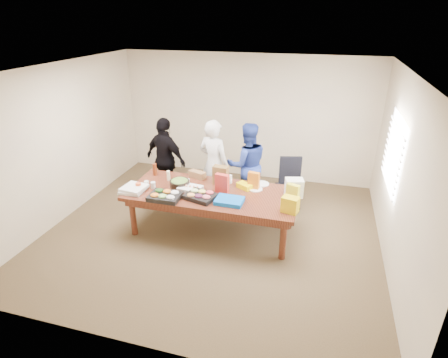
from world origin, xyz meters
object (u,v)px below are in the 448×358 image
(person_right, at_px, (247,165))
(salad_bowl, at_px, (180,183))
(office_chair, at_px, (288,187))
(sheet_cake, at_px, (190,189))
(person_center, at_px, (214,164))
(conference_table, at_px, (212,212))

(person_right, distance_m, salad_bowl, 1.44)
(office_chair, distance_m, person_right, 0.87)
(sheet_cake, bearing_deg, person_center, 91.08)
(conference_table, height_order, sheet_cake, sheet_cake)
(conference_table, relative_size, office_chair, 2.88)
(person_center, relative_size, sheet_cake, 4.63)
(conference_table, xyz_separation_m, office_chair, (1.14, 1.08, 0.11))
(conference_table, bearing_deg, sheet_cake, -174.13)
(sheet_cake, bearing_deg, salad_bowl, 164.91)
(office_chair, relative_size, sheet_cake, 2.64)
(office_chair, distance_m, salad_bowl, 2.04)
(sheet_cake, height_order, salad_bowl, salad_bowl)
(conference_table, height_order, person_center, person_center)
(person_center, bearing_deg, office_chair, -156.85)
(conference_table, height_order, salad_bowl, salad_bowl)
(sheet_cake, bearing_deg, conference_table, 13.72)
(office_chair, bearing_deg, person_center, 171.95)
(office_chair, relative_size, person_center, 0.57)
(salad_bowl, bearing_deg, sheet_cake, -22.94)
(salad_bowl, bearing_deg, conference_table, -5.57)
(person_right, height_order, salad_bowl, person_right)
(person_center, distance_m, sheet_cake, 0.97)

